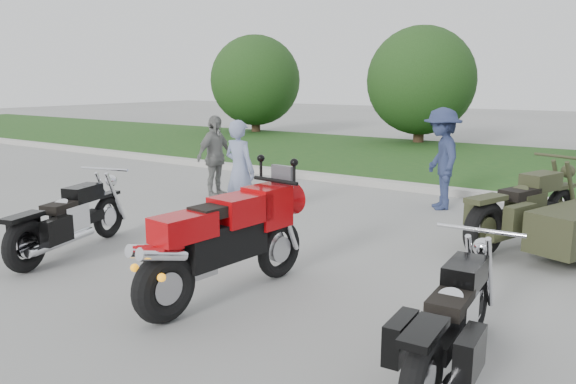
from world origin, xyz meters
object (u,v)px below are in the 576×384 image
Objects in this scene: cruiser_left at (66,223)px; person_stripe at (240,170)px; cruiser_sidecar at (553,221)px; sportbike_red at (224,239)px; person_denim at (441,159)px; cruiser_right at (451,326)px; person_back at (215,157)px.

cruiser_left is 1.33× the size of person_stripe.
cruiser_sidecar is 4.59m from person_stripe.
person_denim is (0.37, 5.31, 0.24)m from sportbike_red.
cruiser_right is at bearing -71.60° from cruiser_sidecar.
person_stripe reaches higher than person_back.
person_denim reaches higher than person_back.
sportbike_red reaches higher than cruiser_sidecar.
person_denim is at bearing 44.75° from cruiser_left.
sportbike_red is at bearing -106.26° from cruiser_sidecar.
cruiser_right is (5.10, -0.19, -0.01)m from cruiser_left.
cruiser_right is (2.45, -0.23, -0.22)m from sportbike_red.
sportbike_red is at bearing -138.46° from person_back.
person_stripe is 1.85m from person_back.
cruiser_left is 2.83m from person_stripe.
cruiser_left is 1.22× the size of person_denim.
person_stripe is at bearing -150.47° from cruiser_sidecar.
person_stripe is (-4.45, 2.92, 0.39)m from cruiser_right.
person_back is (-5.95, 4.00, 0.37)m from cruiser_right.
sportbike_red is 2.47m from cruiser_right.
cruiser_right is at bearing -125.25° from person_back.
person_denim reaches higher than person_stripe.
cruiser_left is at bearing 174.15° from cruiser_right.
sportbike_red reaches higher than cruiser_right.
cruiser_sidecar is 1.51× the size of person_stripe.
person_stripe is (-2.00, 2.69, 0.17)m from sportbike_red.
person_back is at bearing -101.89° from person_denim.
sportbike_red is 1.07× the size of cruiser_left.
person_denim is 4.17m from person_back.
cruiser_left reaches higher than cruiser_right.
sportbike_red is at bearing 170.98° from cruiser_right.
sportbike_red is 1.46× the size of person_back.
cruiser_left is at bearing -168.77° from person_back.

